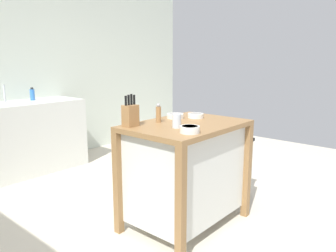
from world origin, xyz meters
TOP-DOWN VIEW (x-y plane):
  - ground_plane at (0.00, 0.00)m, footprint 6.98×6.98m
  - wall_back at (0.00, 2.58)m, footprint 5.98×0.10m
  - kitchen_island at (-0.00, -0.12)m, footprint 1.02×0.71m
  - knife_block at (-0.39, 0.14)m, footprint 0.11×0.09m
  - bowl_stoneware_deep at (0.12, 0.10)m, footprint 0.15×0.15m
  - bowl_ceramic_small at (-0.27, -0.36)m, footprint 0.14×0.14m
  - bowl_ceramic_wide at (0.26, -0.03)m, footprint 0.14×0.14m
  - drinking_cup at (-0.20, -0.18)m, footprint 0.07×0.07m
  - pepper_grinder at (-0.12, 0.08)m, footprint 0.04×0.04m
  - trash_bin at (0.75, -0.15)m, footprint 0.36×0.28m
  - sink_counter at (-0.39, 2.23)m, footprint 1.71×0.60m
  - sink_faucet at (-0.39, 2.37)m, footprint 0.02×0.02m
  - bottle_spray_cleaner at (-0.06, 2.34)m, footprint 0.06×0.06m

SIDE VIEW (x-z plane):
  - ground_plane at x=0.00m, z-range 0.00..0.00m
  - trash_bin at x=0.75m, z-range 0.00..0.63m
  - sink_counter at x=-0.39m, z-range 0.00..0.90m
  - kitchen_island at x=0.00m, z-range 0.05..0.95m
  - bowl_ceramic_wide at x=0.26m, z-range 0.90..0.94m
  - bowl_stoneware_deep at x=0.12m, z-range 0.90..0.94m
  - bowl_ceramic_small at x=-0.27m, z-range 0.90..0.95m
  - drinking_cup at x=-0.20m, z-range 0.90..1.01m
  - bottle_spray_cleaner at x=-0.06m, z-range 0.89..1.05m
  - pepper_grinder at x=-0.12m, z-range 0.89..1.05m
  - knife_block at x=-0.39m, z-range 0.86..1.12m
  - sink_faucet at x=-0.39m, z-range 0.90..1.12m
  - wall_back at x=0.00m, z-range 0.00..2.60m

